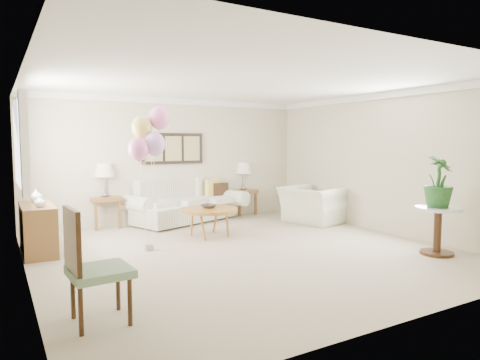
{
  "coord_description": "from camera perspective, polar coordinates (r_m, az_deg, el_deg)",
  "views": [
    {
      "loc": [
        -3.29,
        -5.58,
        1.67
      ],
      "look_at": [
        0.27,
        0.6,
        1.05
      ],
      "focal_mm": 32.0,
      "sensor_mm": 36.0,
      "label": 1
    }
  ],
  "objects": [
    {
      "name": "ground_plane",
      "position": [
        6.69,
        0.56,
        -9.49
      ],
      "size": [
        6.0,
        6.0,
        0.0
      ],
      "primitive_type": "plane",
      "color": "#B9A88D"
    },
    {
      "name": "room_shell",
      "position": [
        6.51,
        -0.68,
        4.58
      ],
      "size": [
        6.04,
        6.04,
        2.6
      ],
      "color": "#B7AE92",
      "rests_on": "ground"
    },
    {
      "name": "wall_art_triptych",
      "position": [
        9.16,
        -8.92,
        4.16
      ],
      "size": [
        1.35,
        0.06,
        0.65
      ],
      "color": "black",
      "rests_on": "ground"
    },
    {
      "name": "sofa",
      "position": [
        9.17,
        -7.39,
        -3.28
      ],
      "size": [
        2.76,
        1.63,
        0.91
      ],
      "color": "#F2EBCE",
      "rests_on": "ground"
    },
    {
      "name": "end_table_left",
      "position": [
        8.81,
        -17.51,
        -2.76
      ],
      "size": [
        0.57,
        0.52,
        0.62
      ],
      "color": "brown",
      "rests_on": "ground"
    },
    {
      "name": "end_table_right",
      "position": [
        9.98,
        0.47,
        -1.8
      ],
      "size": [
        0.54,
        0.49,
        0.59
      ],
      "color": "brown",
      "rests_on": "ground"
    },
    {
      "name": "lamp_left",
      "position": [
        8.75,
        -17.61,
        1.11
      ],
      "size": [
        0.37,
        0.37,
        0.65
      ],
      "color": "gray",
      "rests_on": "end_table_left"
    },
    {
      "name": "lamp_right",
      "position": [
        9.93,
        0.47,
        1.47
      ],
      "size": [
        0.35,
        0.35,
        0.62
      ],
      "color": "gray",
      "rests_on": "end_table_right"
    },
    {
      "name": "coffee_table",
      "position": [
        7.65,
        -4.11,
        -4.08
      ],
      "size": [
        1.01,
        1.01,
        0.51
      ],
      "color": "#A47328",
      "rests_on": "ground"
    },
    {
      "name": "decor_bowl",
      "position": [
        7.67,
        -4.19,
        -3.51
      ],
      "size": [
        0.34,
        0.34,
        0.06
      ],
      "primitive_type": "imported",
      "rotation": [
        0.0,
        0.0,
        0.34
      ],
      "color": "#322D26",
      "rests_on": "coffee_table"
    },
    {
      "name": "armchair",
      "position": [
        9.08,
        9.62,
        -3.29
      ],
      "size": [
        1.24,
        1.35,
        0.75
      ],
      "primitive_type": "imported",
      "rotation": [
        0.0,
        0.0,
        1.79
      ],
      "color": "#F2EBCE",
      "rests_on": "ground"
    },
    {
      "name": "side_table",
      "position": [
        7.05,
        24.89,
        -4.71
      ],
      "size": [
        0.66,
        0.66,
        0.72
      ],
      "color": "silver",
      "rests_on": "ground"
    },
    {
      "name": "potted_plant",
      "position": [
        6.96,
        24.97,
        -0.18
      ],
      "size": [
        0.53,
        0.53,
        0.77
      ],
      "primitive_type": "imported",
      "rotation": [
        0.0,
        0.0,
        0.28
      ],
      "color": "#194616",
      "rests_on": "side_table"
    },
    {
      "name": "accent_chair",
      "position": [
        4.22,
        -19.28,
        -10.5
      ],
      "size": [
        0.57,
        0.57,
        1.09
      ],
      "color": "gray",
      "rests_on": "ground"
    },
    {
      "name": "credenza",
      "position": [
        7.22,
        -25.36,
        -5.89
      ],
      "size": [
        0.46,
        1.2,
        0.74
      ],
      "color": "brown",
      "rests_on": "ground"
    },
    {
      "name": "vase_white",
      "position": [
        6.85,
        -25.13,
        -2.59
      ],
      "size": [
        0.18,
        0.18,
        0.17
      ],
      "primitive_type": "imported",
      "rotation": [
        0.0,
        0.0,
        0.1
      ],
      "color": "silver",
      "rests_on": "credenza"
    },
    {
      "name": "vase_sage",
      "position": [
        7.46,
        -25.54,
        -1.88
      ],
      "size": [
        0.26,
        0.26,
        0.21
      ],
      "primitive_type": "imported",
      "rotation": [
        0.0,
        0.0,
        -0.4
      ],
      "color": "beige",
      "rests_on": "credenza"
    },
    {
      "name": "balloon_cluster",
      "position": [
        6.69,
        -12.08,
        5.82
      ],
      "size": [
        0.69,
        0.47,
        2.24
      ],
      "color": "gray",
      "rests_on": "ground"
    }
  ]
}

